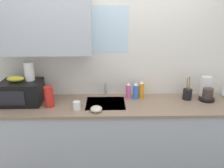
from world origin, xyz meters
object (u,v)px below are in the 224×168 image
Objects in this scene: paper_towel_roll at (29,71)px; dish_soap_bottle_blue at (136,91)px; utensil_crock at (187,94)px; dish_soap_bottle_orange at (141,90)px; banana_bunch at (16,79)px; small_bowl at (96,109)px; dish_soap_bottle_pink at (128,91)px; cereal_canister at (49,97)px; mug_white at (77,106)px; microwave at (22,92)px; coffee_maker at (207,91)px.

dish_soap_bottle_blue is at bearing 2.41° from paper_towel_roll.
paper_towel_roll is at bearing -179.40° from utensil_crock.
paper_towel_roll is 1.36m from dish_soap_bottle_orange.
small_bowl is at bearing -14.98° from banana_bunch.
banana_bunch is 0.88× the size of dish_soap_bottle_orange.
banana_bunch reaches higher than dish_soap_bottle_pink.
paper_towel_roll is 0.38m from cereal_canister.
banana_bunch reaches higher than utensil_crock.
cereal_canister is 2.52× the size of mug_white.
utensil_crock is (0.64, -0.03, -0.03)m from dish_soap_bottle_blue.
microwave is 2.09× the size of paper_towel_roll.
mug_white is (0.71, -0.19, -0.26)m from banana_bunch.
small_bowl is at bearing -15.68° from microwave.
dish_soap_bottle_orange is 0.95× the size of cereal_canister.
banana_bunch is 2.28m from coffee_maker.
microwave is 1.44m from dish_soap_bottle_orange.
dish_soap_bottle_blue is at bearing 177.01° from utensil_crock.
banana_bunch is 0.91× the size of paper_towel_roll.
banana_bunch is 1.43m from dish_soap_bottle_blue.
coffee_maker is 1.38m from small_bowl.
banana_bunch is 0.94× the size of dish_soap_bottle_blue.
small_bowl is (0.88, -0.25, -0.10)m from microwave.
mug_white is at bearing 164.74° from small_bowl.
banana_bunch is at bearing 165.11° from mug_white.
coffee_maker is 0.97× the size of utensil_crock.
coffee_maker is 0.96m from dish_soap_bottle_pink.
dish_soap_bottle_blue is (-0.87, 0.04, -0.01)m from coffee_maker.
banana_bunch is at bearing 178.20° from microwave.
dish_soap_bottle_blue is (0.09, 0.00, -0.00)m from dish_soap_bottle_pink.
dish_soap_bottle_pink is at bearing 25.90° from mug_white.
utensil_crock reaches higher than cereal_canister.
dish_soap_bottle_blue reaches higher than small_bowl.
utensil_crock reaches higher than small_bowl.
dish_soap_bottle_orange is at bearing 3.11° from paper_towel_roll.
banana_bunch is at bearing -161.57° from paper_towel_roll.
dish_soap_bottle_pink reaches higher than dish_soap_bottle_blue.
utensil_crock is at bearing 11.06° from mug_white.
coffee_maker is 2.95× the size of mug_white.
utensil_crock is 2.23× the size of small_bowl.
dish_soap_bottle_pink is at bearing 2.53° from paper_towel_roll.
dish_soap_bottle_pink is 0.17m from dish_soap_bottle_orange.
paper_towel_roll reaches higher than coffee_maker.
banana_bunch is at bearing -175.59° from dish_soap_bottle_pink.
dish_soap_bottle_blue is (1.41, 0.10, -0.21)m from banana_bunch.
banana_bunch is 0.69× the size of utensil_crock.
paper_towel_roll is 0.96× the size of dish_soap_bottle_orange.
dish_soap_bottle_orange is at bearing 7.18° from dish_soap_bottle_pink.
utensil_crock reaches higher than dish_soap_bottle_pink.
coffee_maker reaches higher than dish_soap_bottle_pink.
dish_soap_bottle_blue is (1.26, 0.05, -0.28)m from paper_towel_roll.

